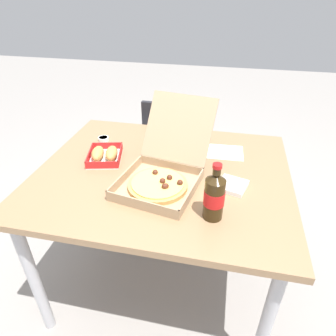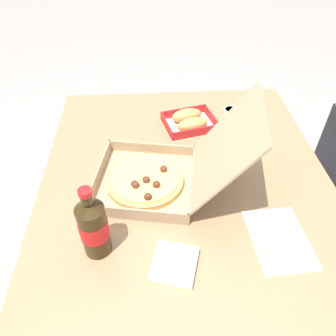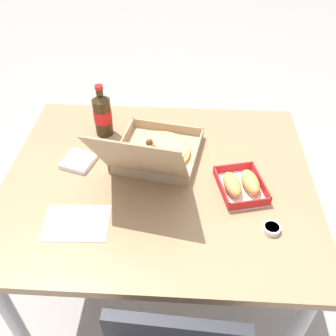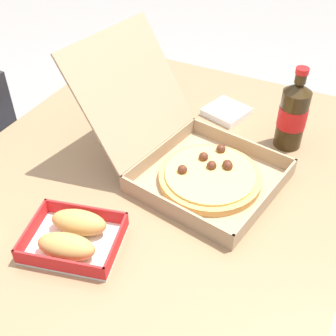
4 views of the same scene
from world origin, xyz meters
The scene contains 9 objects.
ground_plane centered at (0.00, 0.00, 0.00)m, with size 10.00×10.00×0.00m, color gray.
dining_table centered at (0.00, 0.00, 0.65)m, with size 1.12×0.94×0.73m.
chair centered at (-0.08, 0.71, 0.48)m, with size 0.42×0.42×0.83m.
pizza_box_open centered at (0.02, -0.09, 0.78)m, with size 0.38×0.52×0.30m.
bread_side_box centered at (-0.29, 0.04, 0.76)m, with size 0.19×0.22×0.06m.
cola_bottle centered at (0.25, -0.26, 0.83)m, with size 0.07×0.07×0.22m.
paper_menu centered at (0.25, 0.23, 0.73)m, with size 0.21×0.15×0.00m, color white.
napkin_pile centered at (0.31, -0.06, 0.74)m, with size 0.11×0.11×0.02m, color white.
dipping_sauce_cup centered at (-0.38, 0.22, 0.74)m, with size 0.06×0.06×0.02m.
Camera 1 is at (0.26, -1.10, 1.47)m, focal length 31.94 mm.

